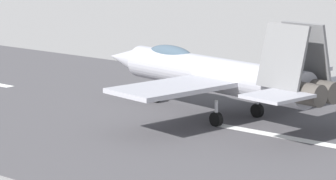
# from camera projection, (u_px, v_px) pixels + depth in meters

# --- Properties ---
(ground_plane) EXTENTS (400.00, 400.00, 0.00)m
(ground_plane) POSITION_uv_depth(u_px,v_px,m) (289.00, 138.00, 37.81)
(ground_plane) COLOR gray
(runway_strip) EXTENTS (240.00, 26.00, 0.02)m
(runway_strip) POSITION_uv_depth(u_px,v_px,m) (290.00, 138.00, 37.80)
(runway_strip) COLOR #474548
(runway_strip) RESTS_ON ground
(fighter_jet) EXTENTS (17.75, 14.56, 5.63)m
(fighter_jet) POSITION_uv_depth(u_px,v_px,m) (213.00, 73.00, 42.22)
(fighter_jet) COLOR #9D9CA5
(fighter_jet) RESTS_ON ground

